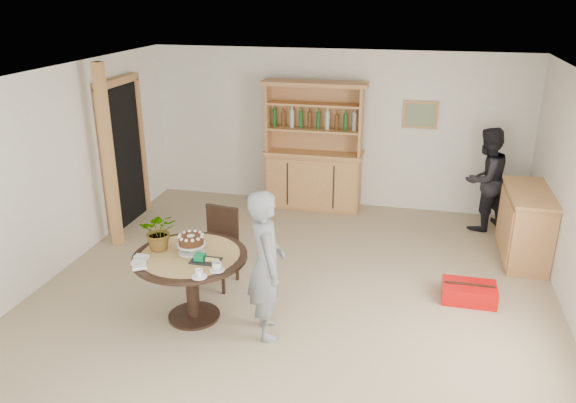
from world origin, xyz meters
The scene contains 17 objects.
ground centered at (0.00, 0.00, 0.00)m, with size 7.00×7.00×0.00m, color tan.
room_shell centered at (0.00, 0.01, 1.74)m, with size 6.04×7.04×2.52m.
doorway centered at (-2.93, 2.00, 1.11)m, with size 0.13×1.10×2.18m.
pine_post centered at (-2.70, 1.20, 1.25)m, with size 0.12×0.12×2.50m, color tan.
hutch centered at (-0.30, 3.24, 0.69)m, with size 1.62×0.54×2.04m.
sideboard centered at (2.74, 2.00, 0.47)m, with size 0.54×1.26×0.94m.
dining_table centered at (-0.95, -0.33, 0.60)m, with size 1.20×1.20×0.76m.
dining_chair centered at (-0.94, 0.50, 0.54)m, with size 0.48×0.48×0.95m.
birthday_cake centered at (-0.95, -0.28, 0.88)m, with size 0.30×0.30×0.20m.
flower_vase centered at (-1.30, -0.28, 0.97)m, with size 0.38×0.33×0.42m, color #3F7233.
gift_tray centered at (-0.73, -0.46, 0.79)m, with size 0.30×0.20×0.08m.
coffee_cup_a centered at (-0.55, -0.61, 0.80)m, with size 0.15×0.15×0.09m.
coffee_cup_b centered at (-0.67, -0.78, 0.79)m, with size 0.15×0.15×0.08m.
napkins centered at (-1.36, -0.64, 0.77)m, with size 0.24×0.33×0.03m.
teen_boy centered at (-0.10, -0.43, 0.78)m, with size 0.57×0.37×1.56m, color slate.
adult_person centered at (2.29, 2.93, 0.76)m, with size 0.74×0.58×1.53m, color black.
red_suitcase centered at (1.99, 0.71, 0.10)m, with size 0.60×0.40×0.21m.
Camera 1 is at (1.24, -5.24, 3.35)m, focal length 35.00 mm.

